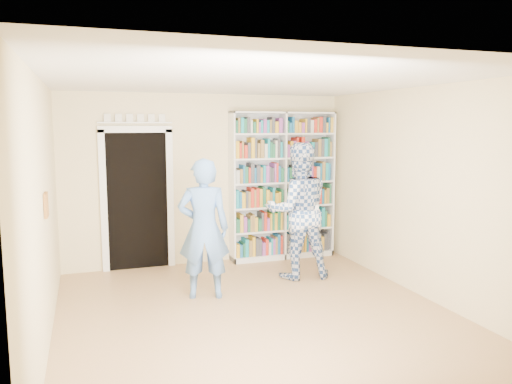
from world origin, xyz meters
The scene contains 11 objects.
floor centered at (0.00, 0.00, 0.00)m, with size 5.00×5.00×0.00m, color #A98351.
ceiling centered at (0.00, 0.00, 2.70)m, with size 5.00×5.00×0.00m, color white.
wall_back centered at (0.00, 2.50, 1.35)m, with size 4.50×4.50×0.00m, color beige.
wall_left centered at (-2.25, 0.00, 1.35)m, with size 5.00×5.00×0.00m, color beige.
wall_right centered at (2.25, 0.00, 1.35)m, with size 5.00×5.00×0.00m, color beige.
bookshelf centered at (1.24, 2.34, 1.23)m, with size 1.76×0.33×2.43m.
doorway centered at (-1.10, 2.48, 1.18)m, with size 1.10×0.08×2.43m.
wall_art centered at (-2.23, 0.20, 1.40)m, with size 0.03×0.25×0.25m, color brown.
man_blue centered at (-0.44, 0.86, 0.90)m, with size 0.66×0.43×1.80m, color #5985C6.
man_plaid centered at (1.05, 1.26, 0.98)m, with size 0.96×0.74×1.97m, color #2D4E8B.
paper_sheet centered at (1.17, 1.03, 0.95)m, with size 0.20×0.01×0.28m, color white.
Camera 1 is at (-1.83, -5.26, 2.21)m, focal length 35.00 mm.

